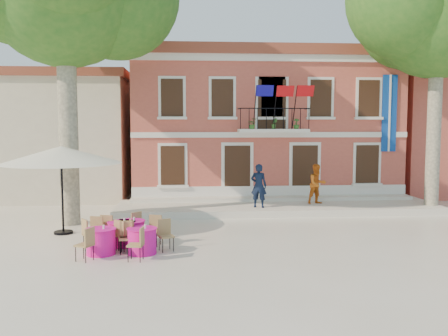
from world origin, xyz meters
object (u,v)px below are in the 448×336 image
plane_tree_east (438,9)px  pedestrian_navy (259,186)px  cafe_table_1 (142,240)px  cafe_table_3 (131,231)px  cafe_table_2 (101,240)px  pedestrian_orange (317,184)px  patio_umbrella (61,155)px  cafe_table_0 (122,232)px

plane_tree_east → pedestrian_navy: plane_tree_east is taller
cafe_table_1 → cafe_table_3: size_ratio=0.94×
pedestrian_navy → cafe_table_2: (-5.55, -6.00, -0.79)m
pedestrian_orange → cafe_table_3: pedestrian_orange is taller
patio_umbrella → plane_tree_east: bearing=12.0°
pedestrian_navy → cafe_table_1: 7.47m
pedestrian_orange → cafe_table_0: 9.69m
cafe_table_1 → plane_tree_east: bearing=27.1°
patio_umbrella → cafe_table_1: bearing=-44.5°
plane_tree_east → cafe_table_0: size_ratio=6.44×
pedestrian_orange → cafe_table_1: 9.79m
cafe_table_0 → cafe_table_3: (0.28, 0.16, -0.01)m
plane_tree_east → cafe_table_1: plane_tree_east is taller
cafe_table_3 → pedestrian_navy: bearing=45.3°
plane_tree_east → pedestrian_orange: plane_tree_east is taller
plane_tree_east → patio_umbrella: size_ratio=2.83×
plane_tree_east → cafe_table_2: plane_tree_east is taller
plane_tree_east → cafe_table_3: size_ratio=5.96×
plane_tree_east → pedestrian_orange: (-4.89, 0.64, -7.46)m
pedestrian_orange → cafe_table_1: size_ratio=0.95×
pedestrian_navy → cafe_table_3: 6.87m
plane_tree_east → patio_umbrella: (-14.92, -3.18, -5.88)m
cafe_table_0 → cafe_table_2: (-0.48, -0.99, 0.00)m
cafe_table_0 → cafe_table_2: bearing=-115.8°
cafe_table_3 → plane_tree_east: bearing=21.7°
pedestrian_navy → cafe_table_0: (-5.07, -5.01, -0.79)m
cafe_table_2 → pedestrian_orange: bearing=39.2°
plane_tree_east → cafe_table_0: 15.92m
cafe_table_0 → cafe_table_1: 1.25m
cafe_table_1 → cafe_table_2: same height
pedestrian_navy → cafe_table_3: bearing=64.8°
cafe_table_3 → pedestrian_orange: bearing=36.7°
pedestrian_navy → cafe_table_0: pedestrian_navy is taller
cafe_table_3 → cafe_table_1: bearing=-69.4°
plane_tree_east → cafe_table_3: (-12.38, -4.94, -8.22)m
pedestrian_navy → cafe_table_0: bearing=64.1°
patio_umbrella → cafe_table_0: size_ratio=2.27×
cafe_table_2 → cafe_table_3: (0.76, 1.15, -0.01)m
patio_umbrella → cafe_table_0: bearing=-40.3°
plane_tree_east → pedestrian_orange: 8.94m
patio_umbrella → pedestrian_navy: 8.11m
plane_tree_east → cafe_table_3: plane_tree_east is taller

